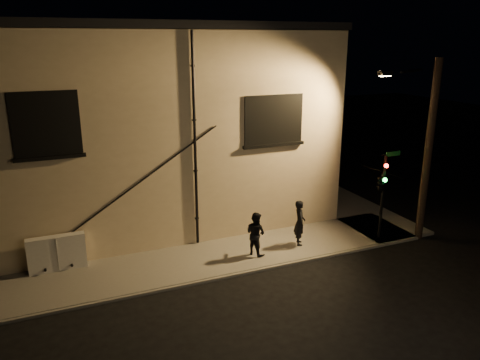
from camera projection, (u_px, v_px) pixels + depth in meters
name	position (u px, v px, depth m)	size (l,w,h in m)	color
ground	(269.00, 269.00, 17.29)	(90.00, 90.00, 0.00)	black
sidewalk	(250.00, 221.00, 21.60)	(21.00, 16.00, 0.12)	slate
building	(134.00, 119.00, 22.83)	(16.20, 12.23, 8.80)	beige
utility_cabinet	(57.00, 253.00, 16.78)	(1.99, 0.33, 1.31)	silver
pedestrian_a	(300.00, 223.00, 18.83)	(0.68, 0.45, 1.87)	black
pedestrian_b	(256.00, 233.00, 17.96)	(0.83, 0.65, 1.72)	black
traffic_signal	(382.00, 182.00, 18.90)	(1.25, 2.16, 3.67)	black
streetlamp_pole	(426.00, 147.00, 18.90)	(2.03, 1.40, 7.48)	black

